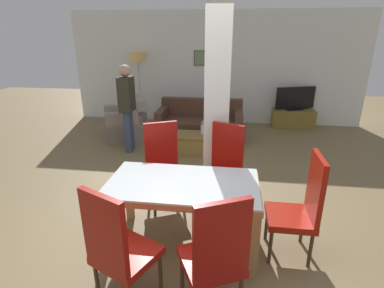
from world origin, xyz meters
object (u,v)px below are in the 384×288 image
Objects in this scene: dining_chair_head_right at (301,206)px; coffee_table at (194,143)px; dining_table at (183,196)px; floor_lamp at (138,63)px; dining_chair_far_right at (223,165)px; armchair at (128,124)px; tv_screen at (295,99)px; sofa at (200,125)px; dining_chair_near_left at (118,247)px; dining_chair_near_right at (215,254)px; bottle at (202,129)px; dining_chair_far_left at (163,164)px; standing_person at (127,103)px; tv_stand at (293,119)px.

dining_chair_head_right reaches higher than coffee_table.
dining_table is 2.66m from coffee_table.
dining_chair_far_right is at bearing -58.87° from floor_lamp.
floor_lamp is (-0.05, 1.16, 1.19)m from armchair.
tv_screen is at bearing -88.49° from dining_chair_far_right.
sofa is 2.43m from tv_screen.
dining_chair_near_left is at bearing -115.14° from dining_table.
bottle is at bearing 71.82° from dining_chair_near_right.
floor_lamp is at bearing -30.17° from sofa.
armchair is at bearing 133.51° from dining_chair_near_left.
dining_chair_near_left is 3.46m from bottle.
dining_chair_near_right is (0.78, -1.62, 0.00)m from dining_chair_far_left.
dining_chair_far_right is 0.61× the size of sofa.
dining_chair_far_right is at bearing 102.32° from sofa.
dining_chair_far_left reaches higher than coffee_table.
dining_chair_near_right reaches higher than armchair.
dining_chair_near_left and dining_chair_near_right have the same top height.
dining_chair_far_right is at bearing 158.41° from dining_chair_far_left.
dining_chair_near_left reaches higher than dining_table.
dining_chair_near_left is 4.45m from armchair.
dining_chair_head_right reaches higher than armchair.
sofa is at bearing -119.35° from dining_chair_far_left.
dining_chair_near_left is 4.36× the size of bottle.
dining_chair_near_right reaches higher than coffee_table.
standing_person reaches higher than armchair.
dining_table is 5.03m from tv_screen.
dining_chair_far_right reaches higher than tv_stand.
dining_chair_far_right is at bearing -70.96° from coffee_table.
tv_stand is at bearing 67.14° from dining_table.
dining_chair_far_right is at bearing -112.58° from tv_stand.
dining_table is 3.84m from armchair.
standing_person is at bearing -84.23° from dining_chair_far_left.
dining_chair_near_left is 0.61× the size of sofa.
standing_person is (-1.26, -0.03, 0.75)m from coffee_table.
dining_chair_near_left is (-1.58, -0.83, 0.00)m from dining_chair_head_right.
dining_chair_far_left is at bearing 28.15° from dining_chair_far_right.
dining_chair_far_left is at bearing 30.22° from standing_person.
dining_chair_far_left reaches higher than armchair.
tv_stand is at bearing 119.55° from standing_person.
sofa is at bearing 6.04° from tv_screen.
dining_chair_far_left reaches higher than sofa.
sofa is 1.93× the size of tv_screen.
dining_chair_head_right is 4.71m from tv_stand.
dining_chair_near_left is at bearing 87.68° from sofa.
floor_lamp reaches higher than bottle.
coffee_table is 0.79× the size of tv_stand.
coffee_table is at bearing -140.07° from armchair.
tv_stand is at bearing -95.62° from armchair.
coffee_table is (-0.01, -0.99, -0.08)m from sofa.
sofa is 2.40m from tv_stand.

